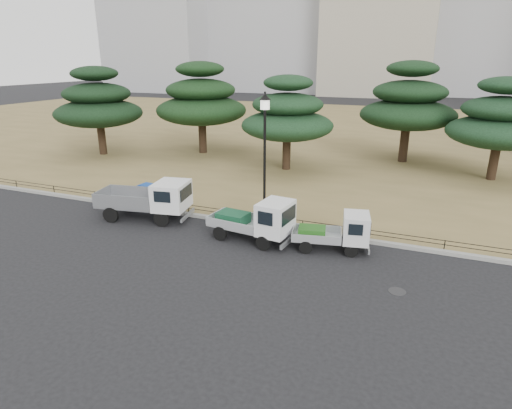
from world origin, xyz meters
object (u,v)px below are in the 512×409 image
at_px(truck_kei_rear, 337,232).
at_px(street_lamp, 265,138).
at_px(truck_large, 149,198).
at_px(truck_kei_front, 257,220).
at_px(tarp_pile, 146,195).

bearing_deg(truck_kei_rear, street_lamp, 146.16).
height_order(truck_large, truck_kei_front, truck_large).
distance_m(truck_kei_front, tarp_pile, 7.71).
distance_m(truck_kei_rear, tarp_pile, 10.92).
relative_size(truck_large, street_lamp, 0.79).
height_order(truck_kei_rear, tarp_pile, truck_kei_rear).
relative_size(truck_large, truck_kei_front, 1.24).
bearing_deg(truck_large, street_lamp, 4.23).
bearing_deg(street_lamp, truck_kei_front, -78.89).
distance_m(truck_kei_rear, street_lamp, 5.28).
relative_size(street_lamp, tarp_pile, 3.45).
bearing_deg(tarp_pile, truck_kei_rear, -9.89).
bearing_deg(truck_kei_front, street_lamp, 107.99).
xyz_separation_m(street_lamp, tarp_pile, (-6.99, 0.34, -3.59)).
bearing_deg(truck_large, tarp_pile, 120.63).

